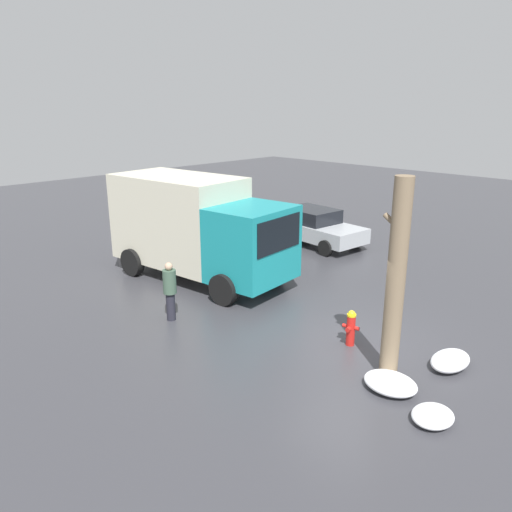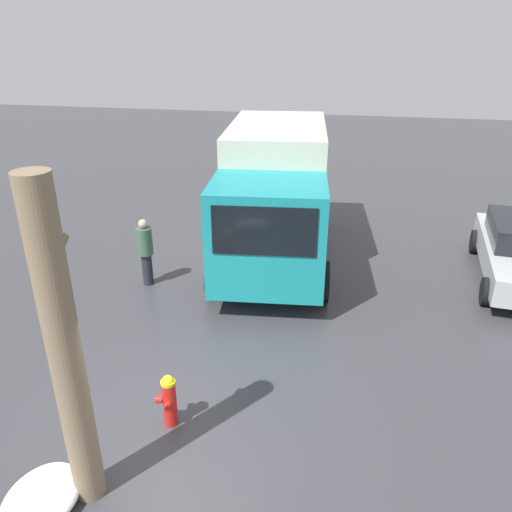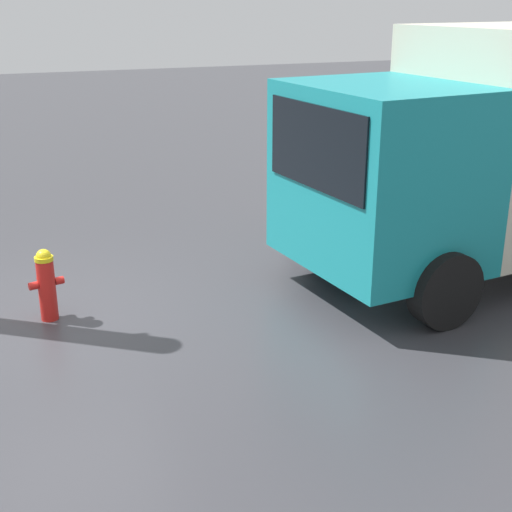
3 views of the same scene
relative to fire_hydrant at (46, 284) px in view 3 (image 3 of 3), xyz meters
The scene contains 3 objects.
ground_plane 0.45m from the fire_hydrant, 78.61° to the right, with size 60.00×60.00×0.00m, color #38383D.
fire_hydrant is the anchor object (origin of this frame).
pedestrian 4.65m from the fire_hydrant, 26.72° to the left, with size 0.34×0.34×1.57m.
Camera 3 is at (-0.57, -7.96, 3.55)m, focal length 50.00 mm.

